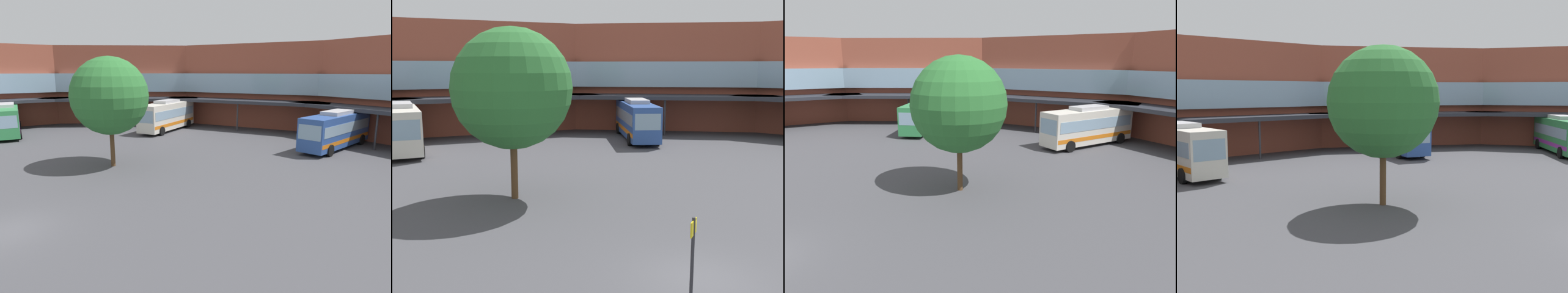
# 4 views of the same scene
# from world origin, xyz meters

# --- Properties ---
(ground_plane) EXTENTS (127.69, 127.69, 0.00)m
(ground_plane) POSITION_xyz_m (0.00, 0.00, 0.00)
(ground_plane) COLOR #47474C
(station_building) EXTENTS (83.97, 52.54, 11.34)m
(station_building) POSITION_xyz_m (0.00, 20.85, 5.70)
(station_building) COLOR #9E4C38
(station_building) RESTS_ON ground
(bus_3) EXTENTS (5.90, 11.25, 3.83)m
(bus_3) POSITION_xyz_m (12.38, 27.14, 1.94)
(bus_3) COLOR #2D519E
(bus_3) RESTS_ON ground
(bus_4) EXTENTS (3.03, 10.50, 4.01)m
(bus_4) POSITION_xyz_m (-8.42, 28.62, 2.02)
(bus_4) COLOR silver
(bus_4) RESTS_ON ground
(plaza_tree) EXTENTS (6.19, 6.19, 8.85)m
(plaza_tree) POSITION_xyz_m (-3.25, 11.66, 5.74)
(plaza_tree) COLOR brown
(plaza_tree) RESTS_ON ground
(stop_sign_post) EXTENTS (0.47, 0.43, 2.64)m
(stop_sign_post) POSITION_xyz_m (-1.23, -1.25, 1.61)
(stop_sign_post) COLOR #2D2D33
(stop_sign_post) RESTS_ON ground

